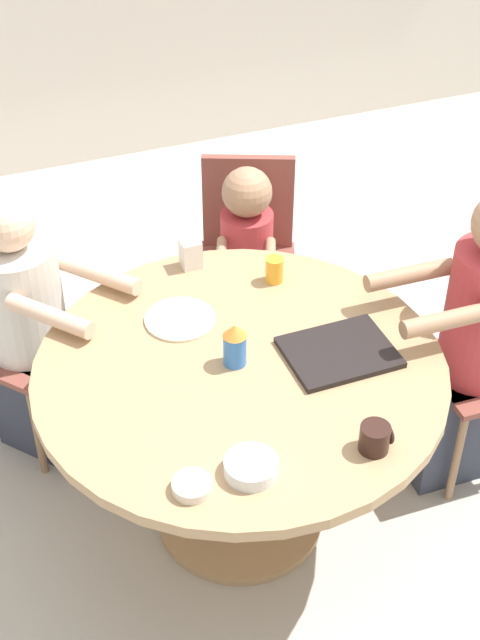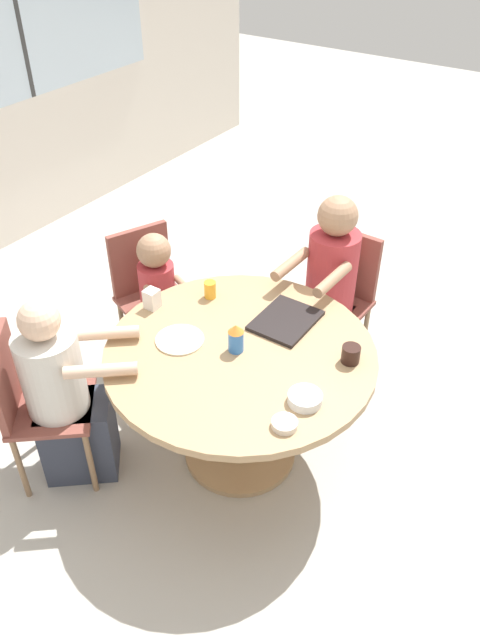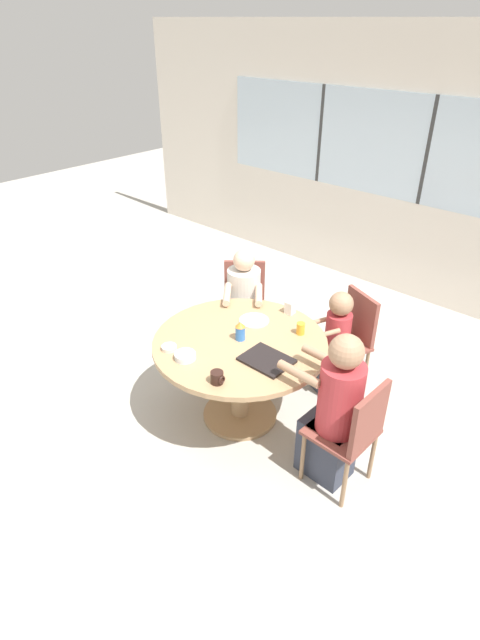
{
  "view_description": "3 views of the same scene",
  "coord_description": "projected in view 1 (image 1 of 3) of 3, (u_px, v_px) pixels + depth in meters",
  "views": [
    {
      "loc": [
        -0.76,
        -1.96,
        2.58
      ],
      "look_at": [
        0.0,
        0.0,
        0.92
      ],
      "focal_mm": 50.0,
      "sensor_mm": 36.0,
      "label": 1
    },
    {
      "loc": [
        -1.89,
        -1.28,
        2.65
      ],
      "look_at": [
        0.0,
        0.0,
        0.92
      ],
      "focal_mm": 35.0,
      "sensor_mm": 36.0,
      "label": 2
    },
    {
      "loc": [
        2.07,
        -2.3,
        2.8
      ],
      "look_at": [
        0.0,
        0.0,
        0.92
      ],
      "focal_mm": 28.0,
      "sensor_mm": 36.0,
      "label": 3
    }
  ],
  "objects": [
    {
      "name": "juice_glass",
      "position": [
        274.0,
        270.0,
        3.12
      ],
      "size": [
        0.06,
        0.06,
        0.09
      ],
      "color": "gold",
      "rests_on": "dining_table"
    },
    {
      "name": "food_tray_dark",
      "position": [
        339.0,
        352.0,
        2.83
      ],
      "size": [
        0.34,
        0.27,
        0.02
      ],
      "color": "black",
      "rests_on": "dining_table"
    },
    {
      "name": "coffee_mug",
      "position": [
        375.0,
        438.0,
        2.49
      ],
      "size": [
        0.09,
        0.09,
        0.08
      ],
      "color": "black",
      "rests_on": "dining_table"
    },
    {
      "name": "plate_tortillas",
      "position": [
        180.0,
        319.0,
        2.97
      ],
      "size": [
        0.24,
        0.24,
        0.01
      ],
      "color": "beige",
      "rests_on": "dining_table"
    },
    {
      "name": "dining_table",
      "position": [
        240.0,
        401.0,
        2.89
      ],
      "size": [
        1.31,
        1.31,
        0.74
      ],
      "color": "tan",
      "rests_on": "ground_plane"
    },
    {
      "name": "milk_carton_small",
      "position": [
        191.0,
        254.0,
        3.19
      ],
      "size": [
        0.07,
        0.07,
        0.11
      ],
      "color": "silver",
      "rests_on": "dining_table"
    },
    {
      "name": "bowl_white_shallow",
      "position": [
        251.0,
        467.0,
        2.43
      ],
      "size": [
        0.15,
        0.15,
        0.04
      ],
      "color": "silver",
      "rests_on": "dining_table"
    },
    {
      "name": "chair_for_toddler",
      "position": [
        247.0,
        242.0,
        3.73
      ],
      "size": [
        0.52,
        0.52,
        0.87
      ],
      "rotation": [
        0.0,
        0.0,
        -3.54
      ],
      "color": "brown",
      "rests_on": "ground_plane"
    },
    {
      "name": "sippy_cup",
      "position": [
        235.0,
        344.0,
        2.75
      ],
      "size": [
        0.08,
        0.08,
        0.15
      ],
      "color": "blue",
      "rests_on": "dining_table"
    },
    {
      "name": "person_toddler",
      "position": [
        246.0,
        277.0,
        3.65
      ],
      "size": [
        0.34,
        0.43,
        0.94
      ],
      "rotation": [
        0.0,
        0.0,
        -3.54
      ],
      "color": "#333847",
      "rests_on": "ground_plane"
    },
    {
      "name": "ground_plane",
      "position": [
        240.0,
        516.0,
        3.25
      ],
      "size": [
        16.0,
        16.0,
        0.0
      ],
      "primitive_type": "plane",
      "color": "#B2ADA3"
    },
    {
      "name": "bowl_cereal",
      "position": [
        192.0,
        486.0,
        2.38
      ],
      "size": [
        0.11,
        0.11,
        0.03
      ],
      "color": "silver",
      "rests_on": "dining_table"
    },
    {
      "name": "person_man_blue_shirt",
      "position": [
        36.0,
        341.0,
        3.28
      ],
      "size": [
        0.57,
        0.61,
        1.08
      ],
      "rotation": [
        0.0,
        0.0,
        -2.45
      ],
      "color": "#333847",
      "rests_on": "ground_plane"
    },
    {
      "name": "person_woman_green_shirt",
      "position": [
        471.0,
        352.0,
        3.13
      ],
      "size": [
        0.55,
        0.33,
        1.18
      ],
      "rotation": [
        0.0,
        0.0,
        1.54
      ],
      "color": "#333847",
      "rests_on": "ground_plane"
    }
  ]
}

